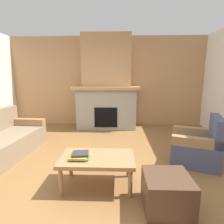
{
  "coord_description": "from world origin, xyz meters",
  "views": [
    {
      "loc": [
        0.34,
        -2.68,
        1.5
      ],
      "look_at": [
        0.23,
        0.7,
        0.84
      ],
      "focal_mm": 28.79,
      "sensor_mm": 36.0,
      "label": 1
    }
  ],
  "objects_px": {
    "fireplace": "(107,89)",
    "couch": "(0,142)",
    "coffee_table": "(97,160)",
    "ottoman": "(167,192)",
    "armchair": "(198,147)"
  },
  "relations": [
    {
      "from": "fireplace",
      "to": "ottoman",
      "type": "relative_size",
      "value": 5.19
    },
    {
      "from": "armchair",
      "to": "coffee_table",
      "type": "xyz_separation_m",
      "value": [
        -1.69,
        -0.76,
        0.08
      ]
    },
    {
      "from": "fireplace",
      "to": "armchair",
      "type": "xyz_separation_m",
      "value": [
        1.75,
        -2.27,
        -0.87
      ]
    },
    {
      "from": "couch",
      "to": "ottoman",
      "type": "relative_size",
      "value": 3.57
    },
    {
      "from": "ottoman",
      "to": "coffee_table",
      "type": "bearing_deg",
      "value": 154.1
    },
    {
      "from": "couch",
      "to": "armchair",
      "type": "xyz_separation_m",
      "value": [
        3.64,
        -0.12,
        0.01
      ]
    },
    {
      "from": "armchair",
      "to": "coffee_table",
      "type": "relative_size",
      "value": 0.97
    },
    {
      "from": "couch",
      "to": "ottoman",
      "type": "xyz_separation_m",
      "value": [
        2.8,
        -1.29,
        -0.09
      ]
    },
    {
      "from": "armchair",
      "to": "ottoman",
      "type": "bearing_deg",
      "value": -125.73
    },
    {
      "from": "armchair",
      "to": "ottoman",
      "type": "xyz_separation_m",
      "value": [
        -0.84,
        -1.17,
        -0.09
      ]
    },
    {
      "from": "couch",
      "to": "armchair",
      "type": "height_order",
      "value": "same"
    },
    {
      "from": "couch",
      "to": "coffee_table",
      "type": "relative_size",
      "value": 1.86
    },
    {
      "from": "armchair",
      "to": "coffee_table",
      "type": "distance_m",
      "value": 1.85
    },
    {
      "from": "fireplace",
      "to": "couch",
      "type": "relative_size",
      "value": 1.45
    },
    {
      "from": "coffee_table",
      "to": "ottoman",
      "type": "distance_m",
      "value": 0.96
    }
  ]
}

